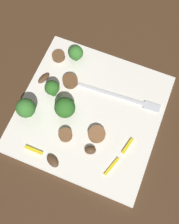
# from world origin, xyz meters

# --- Properties ---
(ground_plane) EXTENTS (1.40, 1.40, 0.00)m
(ground_plane) POSITION_xyz_m (0.00, 0.00, 0.00)
(ground_plane) COLOR #422B19
(plate) EXTENTS (0.29, 0.29, 0.01)m
(plate) POSITION_xyz_m (0.00, 0.00, 0.01)
(plate) COLOR white
(plate) RESTS_ON ground_plane
(fork) EXTENTS (0.18, 0.02, 0.00)m
(fork) POSITION_xyz_m (0.06, 0.06, 0.01)
(fork) COLOR silver
(fork) RESTS_ON plate
(broccoli_floret_0) EXTENTS (0.04, 0.04, 0.06)m
(broccoli_floret_0) POSITION_xyz_m (-0.11, -0.05, 0.05)
(broccoli_floret_0) COLOR #408630
(broccoli_floret_0) RESTS_ON plate
(broccoli_floret_1) EXTENTS (0.04, 0.04, 0.05)m
(broccoli_floret_1) POSITION_xyz_m (-0.04, -0.02, 0.04)
(broccoli_floret_1) COLOR #347525
(broccoli_floret_1) RESTS_ON plate
(broccoli_floret_2) EXTENTS (0.03, 0.03, 0.04)m
(broccoli_floret_2) POSITION_xyz_m (-0.07, 0.11, 0.04)
(broccoli_floret_2) COLOR #408630
(broccoli_floret_2) RESTS_ON plate
(broccoli_floret_3) EXTENTS (0.03, 0.03, 0.05)m
(broccoli_floret_3) POSITION_xyz_m (-0.09, 0.01, 0.04)
(broccoli_floret_3) COLOR #347525
(broccoli_floret_3) RESTS_ON plate
(sausage_slice_0) EXTENTS (0.04, 0.04, 0.01)m
(sausage_slice_0) POSITION_xyz_m (-0.03, -0.07, 0.02)
(sausage_slice_0) COLOR brown
(sausage_slice_0) RESTS_ON plate
(sausage_slice_1) EXTENTS (0.04, 0.04, 0.01)m
(sausage_slice_1) POSITION_xyz_m (-0.06, 0.05, 0.02)
(sausage_slice_1) COLOR brown
(sausage_slice_1) RESTS_ON plate
(sausage_slice_2) EXTENTS (0.05, 0.05, 0.01)m
(sausage_slice_2) POSITION_xyz_m (0.03, -0.04, 0.02)
(sausage_slice_2) COLOR brown
(sausage_slice_2) RESTS_ON plate
(sausage_slice_3) EXTENTS (0.03, 0.03, 0.01)m
(sausage_slice_3) POSITION_xyz_m (-0.11, 0.10, 0.02)
(sausage_slice_3) COLOR brown
(sausage_slice_3) RESTS_ON plate
(mushroom_0) EXTENTS (0.03, 0.03, 0.01)m
(mushroom_0) POSITION_xyz_m (-0.03, -0.12, 0.01)
(mushroom_0) COLOR #4C331E
(mushroom_0) RESTS_ON plate
(mushroom_1) EXTENTS (0.02, 0.03, 0.01)m
(mushroom_1) POSITION_xyz_m (-0.12, 0.03, 0.02)
(mushroom_1) COLOR #4C331E
(mushroom_1) RESTS_ON plate
(mushroom_2) EXTENTS (0.03, 0.02, 0.01)m
(mushroom_2) POSITION_xyz_m (0.03, -0.07, 0.02)
(mushroom_2) COLOR #4C331E
(mushroom_2) RESTS_ON plate
(pepper_strip_0) EXTENTS (0.04, 0.01, 0.00)m
(pepper_strip_0) POSITION_xyz_m (-0.07, -0.12, 0.01)
(pepper_strip_0) COLOR yellow
(pepper_strip_0) RESTS_ON plate
(pepper_strip_1) EXTENTS (0.01, 0.04, 0.00)m
(pepper_strip_1) POSITION_xyz_m (0.10, -0.04, 0.01)
(pepper_strip_1) COLOR yellow
(pepper_strip_1) RESTS_ON plate
(pepper_strip_2) EXTENTS (0.02, 0.04, 0.00)m
(pepper_strip_2) POSITION_xyz_m (0.08, -0.09, 0.01)
(pepper_strip_2) COLOR yellow
(pepper_strip_2) RESTS_ON plate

